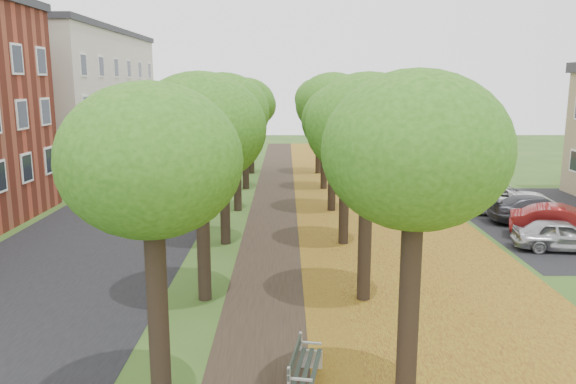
{
  "coord_description": "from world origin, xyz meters",
  "views": [
    {
      "loc": [
        0.24,
        -10.08,
        6.45
      ],
      "look_at": [
        0.33,
        10.13,
        2.5
      ],
      "focal_mm": 35.0,
      "sensor_mm": 36.0,
      "label": 1
    }
  ],
  "objects_px": {
    "bench": "(304,368)",
    "car_red": "(565,223)",
    "car_grey": "(539,210)",
    "car_silver": "(562,235)",
    "car_white": "(501,199)"
  },
  "relations": [
    {
      "from": "bench",
      "to": "car_red",
      "type": "bearing_deg",
      "value": -34.49
    },
    {
      "from": "car_red",
      "to": "car_grey",
      "type": "distance_m",
      "value": 2.73
    },
    {
      "from": "car_silver",
      "to": "bench",
      "type": "bearing_deg",
      "value": 142.56
    },
    {
      "from": "car_silver",
      "to": "car_white",
      "type": "xyz_separation_m",
      "value": [
        0.0,
        6.31,
        0.13
      ]
    },
    {
      "from": "car_red",
      "to": "car_silver",
      "type": "bearing_deg",
      "value": 169.96
    },
    {
      "from": "car_red",
      "to": "car_grey",
      "type": "bearing_deg",
      "value": 17.47
    },
    {
      "from": "car_red",
      "to": "car_white",
      "type": "bearing_deg",
      "value": 29.95
    },
    {
      "from": "car_silver",
      "to": "car_red",
      "type": "relative_size",
      "value": 0.84
    },
    {
      "from": "car_silver",
      "to": "car_red",
      "type": "height_order",
      "value": "car_red"
    },
    {
      "from": "car_red",
      "to": "car_white",
      "type": "height_order",
      "value": "car_white"
    },
    {
      "from": "car_silver",
      "to": "car_red",
      "type": "xyz_separation_m",
      "value": [
        0.85,
        1.48,
        0.09
      ]
    },
    {
      "from": "bench",
      "to": "car_white",
      "type": "height_order",
      "value": "car_white"
    },
    {
      "from": "bench",
      "to": "car_red",
      "type": "xyz_separation_m",
      "value": [
        11.22,
        11.44,
        0.27
      ]
    },
    {
      "from": "car_red",
      "to": "bench",
      "type": "bearing_deg",
      "value": 155.49
    },
    {
      "from": "car_silver",
      "to": "car_grey",
      "type": "distance_m",
      "value": 4.32
    }
  ]
}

